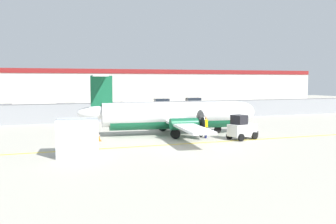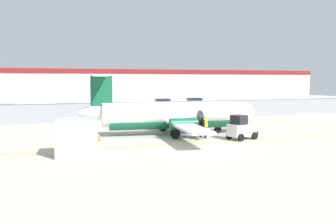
{
  "view_description": "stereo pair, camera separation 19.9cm",
  "coord_description": "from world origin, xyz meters",
  "px_view_note": "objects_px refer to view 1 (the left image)",
  "views": [
    {
      "loc": [
        -9.94,
        -22.32,
        4.49
      ],
      "look_at": [
        0.57,
        7.54,
        1.8
      ],
      "focal_mm": 40.0,
      "sensor_mm": 36.0,
      "label": 1
    },
    {
      "loc": [
        -9.75,
        -22.38,
        4.49
      ],
      "look_at": [
        0.57,
        7.54,
        1.8
      ],
      "focal_mm": 40.0,
      "sensor_mm": 36.0,
      "label": 2
    }
  ],
  "objects_px": {
    "ground_crew_worker": "(206,126)",
    "parked_car_3": "(161,104)",
    "traffic_cone_near_left": "(99,137)",
    "parked_car_1": "(66,109)",
    "cargo_container": "(78,137)",
    "commuter_airplane": "(175,115)",
    "baggage_tug": "(242,128)",
    "parked_car_2": "(115,108)",
    "parked_car_0": "(1,111)",
    "parked_car_4": "(193,103)",
    "traffic_cone_near_right": "(232,126)",
    "traffic_cone_far_left": "(92,132)"
  },
  "relations": [
    {
      "from": "parked_car_0",
      "to": "parked_car_4",
      "type": "height_order",
      "value": "same"
    },
    {
      "from": "parked_car_1",
      "to": "parked_car_2",
      "type": "relative_size",
      "value": 1.0
    },
    {
      "from": "parked_car_2",
      "to": "ground_crew_worker",
      "type": "bearing_deg",
      "value": 104.38
    },
    {
      "from": "parked_car_3",
      "to": "parked_car_2",
      "type": "bearing_deg",
      "value": 44.19
    },
    {
      "from": "commuter_airplane",
      "to": "baggage_tug",
      "type": "relative_size",
      "value": 6.3
    },
    {
      "from": "baggage_tug",
      "to": "traffic_cone_far_left",
      "type": "xyz_separation_m",
      "value": [
        -10.49,
        5.87,
        -0.54
      ]
    },
    {
      "from": "traffic_cone_far_left",
      "to": "parked_car_1",
      "type": "bearing_deg",
      "value": 92.61
    },
    {
      "from": "parked_car_3",
      "to": "traffic_cone_near_left",
      "type": "bearing_deg",
      "value": 69.45
    },
    {
      "from": "ground_crew_worker",
      "to": "parked_car_2",
      "type": "bearing_deg",
      "value": -46.13
    },
    {
      "from": "cargo_container",
      "to": "parked_car_3",
      "type": "distance_m",
      "value": 35.41
    },
    {
      "from": "ground_crew_worker",
      "to": "parked_car_3",
      "type": "relative_size",
      "value": 0.39
    },
    {
      "from": "parked_car_0",
      "to": "commuter_airplane",
      "type": "bearing_deg",
      "value": 124.05
    },
    {
      "from": "traffic_cone_near_left",
      "to": "baggage_tug",
      "type": "bearing_deg",
      "value": -15.09
    },
    {
      "from": "traffic_cone_far_left",
      "to": "parked_car_3",
      "type": "relative_size",
      "value": 0.15
    },
    {
      "from": "parked_car_1",
      "to": "traffic_cone_near_left",
      "type": "bearing_deg",
      "value": 85.69
    },
    {
      "from": "parked_car_4",
      "to": "ground_crew_worker",
      "type": "bearing_deg",
      "value": 73.16
    },
    {
      "from": "traffic_cone_near_right",
      "to": "parked_car_0",
      "type": "bearing_deg",
      "value": 139.34
    },
    {
      "from": "baggage_tug",
      "to": "traffic_cone_far_left",
      "type": "height_order",
      "value": "baggage_tug"
    },
    {
      "from": "ground_crew_worker",
      "to": "parked_car_2",
      "type": "xyz_separation_m",
      "value": [
        -2.83,
        21.53,
        -0.06
      ]
    },
    {
      "from": "traffic_cone_near_right",
      "to": "traffic_cone_far_left",
      "type": "xyz_separation_m",
      "value": [
        -12.73,
        0.43,
        0.0
      ]
    },
    {
      "from": "ground_crew_worker",
      "to": "parked_car_0",
      "type": "height_order",
      "value": "same"
    },
    {
      "from": "commuter_airplane",
      "to": "parked_car_0",
      "type": "bearing_deg",
      "value": 133.24
    },
    {
      "from": "traffic_cone_near_left",
      "to": "parked_car_1",
      "type": "height_order",
      "value": "parked_car_1"
    },
    {
      "from": "parked_car_1",
      "to": "parked_car_3",
      "type": "xyz_separation_m",
      "value": [
        14.55,
        6.72,
        0.0
      ]
    },
    {
      "from": "baggage_tug",
      "to": "traffic_cone_near_left",
      "type": "distance_m",
      "value": 10.8
    },
    {
      "from": "parked_car_1",
      "to": "parked_car_2",
      "type": "height_order",
      "value": "same"
    },
    {
      "from": "cargo_container",
      "to": "parked_car_3",
      "type": "relative_size",
      "value": 0.6
    },
    {
      "from": "baggage_tug",
      "to": "parked_car_2",
      "type": "bearing_deg",
      "value": 85.34
    },
    {
      "from": "traffic_cone_near_left",
      "to": "ground_crew_worker",
      "type": "bearing_deg",
      "value": -8.92
    },
    {
      "from": "commuter_airplane",
      "to": "parked_car_2",
      "type": "bearing_deg",
      "value": 99.57
    },
    {
      "from": "parked_car_1",
      "to": "parked_car_2",
      "type": "bearing_deg",
      "value": 175.51
    },
    {
      "from": "cargo_container",
      "to": "parked_car_2",
      "type": "distance_m",
      "value": 26.29
    },
    {
      "from": "traffic_cone_near_right",
      "to": "parked_car_3",
      "type": "xyz_separation_m",
      "value": [
        1.04,
        24.1,
        0.58
      ]
    },
    {
      "from": "ground_crew_worker",
      "to": "parked_car_4",
      "type": "xyz_separation_m",
      "value": [
        11.28,
        28.95,
        -0.06
      ]
    },
    {
      "from": "traffic_cone_near_left",
      "to": "parked_car_2",
      "type": "xyz_separation_m",
      "value": [
        5.29,
        20.25,
        0.58
      ]
    },
    {
      "from": "commuter_airplane",
      "to": "cargo_container",
      "type": "xyz_separation_m",
      "value": [
        -8.55,
        -6.29,
        -0.5
      ]
    },
    {
      "from": "baggage_tug",
      "to": "traffic_cone_near_right",
      "type": "distance_m",
      "value": 5.91
    },
    {
      "from": "cargo_container",
      "to": "traffic_cone_near_right",
      "type": "height_order",
      "value": "cargo_container"
    },
    {
      "from": "commuter_airplane",
      "to": "cargo_container",
      "type": "relative_size",
      "value": 6.13
    },
    {
      "from": "parked_car_3",
      "to": "commuter_airplane",
      "type": "bearing_deg",
      "value": 80.86
    },
    {
      "from": "parked_car_1",
      "to": "traffic_cone_far_left",
      "type": "bearing_deg",
      "value": 85.86
    },
    {
      "from": "ground_crew_worker",
      "to": "cargo_container",
      "type": "height_order",
      "value": "cargo_container"
    },
    {
      "from": "baggage_tug",
      "to": "ground_crew_worker",
      "type": "height_order",
      "value": "baggage_tug"
    },
    {
      "from": "parked_car_0",
      "to": "ground_crew_worker",
      "type": "bearing_deg",
      "value": 123.43
    },
    {
      "from": "parked_car_3",
      "to": "traffic_cone_far_left",
      "type": "bearing_deg",
      "value": 66.38
    },
    {
      "from": "parked_car_4",
      "to": "cargo_container",
      "type": "bearing_deg",
      "value": 61.21
    },
    {
      "from": "parked_car_1",
      "to": "parked_car_3",
      "type": "relative_size",
      "value": 1.0
    },
    {
      "from": "ground_crew_worker",
      "to": "parked_car_0",
      "type": "bearing_deg",
      "value": -16.81
    },
    {
      "from": "traffic_cone_near_left",
      "to": "parked_car_2",
      "type": "bearing_deg",
      "value": 75.37
    },
    {
      "from": "parked_car_2",
      "to": "parked_car_4",
      "type": "bearing_deg",
      "value": -145.38
    }
  ]
}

